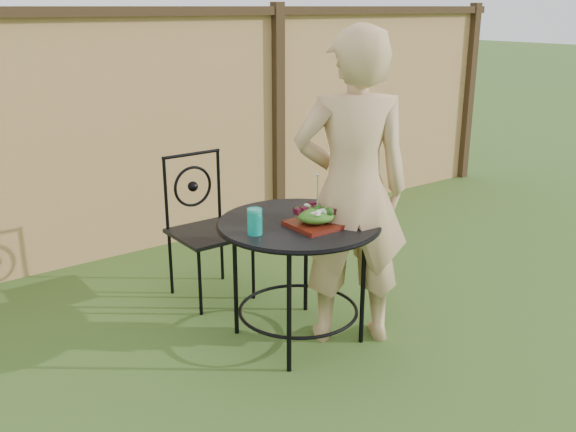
% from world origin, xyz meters
% --- Properties ---
extents(ground, '(60.00, 60.00, 0.00)m').
position_xyz_m(ground, '(0.00, 0.00, 0.00)').
color(ground, '#284516').
rests_on(ground, ground).
extents(fence, '(8.00, 0.12, 1.90)m').
position_xyz_m(fence, '(-0.00, 2.19, 0.95)').
color(fence, tan).
rests_on(fence, ground).
extents(patio_table, '(0.92, 0.92, 0.72)m').
position_xyz_m(patio_table, '(0.10, 0.29, 0.59)').
color(patio_table, black).
rests_on(patio_table, ground).
extents(patio_chair, '(0.46, 0.46, 0.95)m').
position_xyz_m(patio_chair, '(-0.02, 1.15, 0.50)').
color(patio_chair, black).
rests_on(patio_chair, ground).
extents(diner, '(0.78, 0.70, 1.79)m').
position_xyz_m(diner, '(0.35, 0.13, 0.89)').
color(diner, tan).
rests_on(diner, ground).
extents(salad_plate, '(0.27, 0.27, 0.02)m').
position_xyz_m(salad_plate, '(0.12, 0.17, 0.74)').
color(salad_plate, '#48100A').
rests_on(salad_plate, patio_table).
extents(salad, '(0.21, 0.21, 0.08)m').
position_xyz_m(salad, '(0.12, 0.17, 0.79)').
color(salad, '#235614').
rests_on(salad, salad_plate).
extents(fork, '(0.01, 0.01, 0.18)m').
position_xyz_m(fork, '(0.13, 0.17, 0.92)').
color(fork, silver).
rests_on(fork, salad).
extents(drinking_glass, '(0.08, 0.08, 0.14)m').
position_xyz_m(drinking_glass, '(-0.22, 0.26, 0.79)').
color(drinking_glass, '#0DA190').
rests_on(drinking_glass, patio_table).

